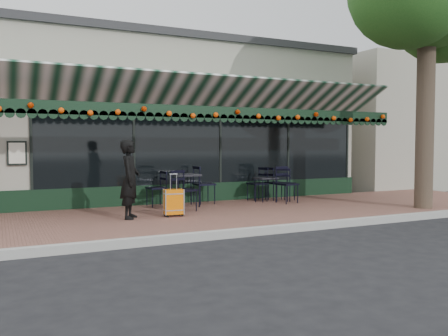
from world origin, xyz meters
name	(u,v)px	position (x,y,z in m)	size (l,w,h in m)	color
ground	(243,236)	(0.00, 0.00, 0.00)	(80.00, 80.00, 0.00)	black
sidewalk	(201,217)	(0.00, 2.00, 0.07)	(18.00, 4.00, 0.15)	brown
curb	(245,232)	(0.00, -0.08, 0.07)	(18.00, 0.16, 0.15)	#9E9E99
restaurant_building	(133,127)	(0.00, 7.84, 2.27)	(12.00, 9.60, 4.50)	#9E9A89
neighbor_building_right	(413,128)	(13.00, 8.00, 2.40)	(12.00, 8.00, 4.80)	#9C9789
woman	(130,179)	(-1.62, 1.95, 0.97)	(0.60, 0.39, 1.64)	black
suitcase	(174,202)	(-0.71, 1.83, 0.46)	(0.42, 0.26, 0.92)	orange
cafe_table_a	(266,180)	(2.45, 3.29, 0.73)	(0.53, 0.53, 0.65)	black
cafe_table_b	(185,177)	(0.09, 3.25, 0.88)	(0.66, 0.66, 0.81)	black
chair_a_left	(257,184)	(2.27, 3.44, 0.61)	(0.46, 0.46, 0.93)	black
chair_a_right	(275,183)	(2.84, 3.44, 0.61)	(0.46, 0.46, 0.93)	black
chair_a_front	(287,184)	(2.77, 2.74, 0.64)	(0.49, 0.49, 0.98)	black
chair_a_extra	(286,184)	(3.01, 3.16, 0.61)	(0.46, 0.46, 0.92)	black
chair_b_left	(156,188)	(-0.53, 3.60, 0.60)	(0.45, 0.45, 0.89)	black
chair_b_right	(204,185)	(0.74, 3.54, 0.65)	(0.50, 0.50, 1.00)	black
chair_b_front	(184,191)	(-0.23, 2.44, 0.63)	(0.48, 0.48, 0.97)	black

